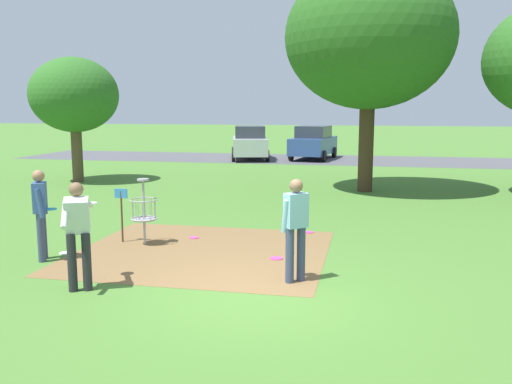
{
  "coord_description": "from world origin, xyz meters",
  "views": [
    {
      "loc": [
        1.64,
        -7.87,
        2.85
      ],
      "look_at": [
        -0.79,
        3.73,
        1.0
      ],
      "focal_mm": 38.24,
      "sensor_mm": 36.0,
      "label": 1
    }
  ],
  "objects": [
    {
      "name": "parked_car_leftmost",
      "position": [
        -4.85,
        21.45,
        0.92
      ],
      "size": [
        2.78,
        4.51,
        1.84
      ],
      "color": "#B2B7BC",
      "rests_on": "ground"
    },
    {
      "name": "frisbee_far_left",
      "position": [
        -0.03,
        2.01,
        0.01
      ],
      "size": [
        0.24,
        0.24,
        0.02
      ],
      "primitive_type": "cylinder",
      "color": "#E53D99",
      "rests_on": "ground"
    },
    {
      "name": "parked_car_center_left",
      "position": [
        -1.43,
        22.33,
        0.92
      ],
      "size": [
        2.42,
        4.42,
        1.84
      ],
      "color": "#2D4784",
      "rests_on": "ground"
    },
    {
      "name": "player_throwing",
      "position": [
        0.5,
        0.73,
        0.97
      ],
      "size": [
        0.46,
        0.45,
        1.71
      ],
      "color": "#384260",
      "rests_on": "ground"
    },
    {
      "name": "frisbee_near_basket",
      "position": [
        -4.16,
        1.54,
        0.01
      ],
      "size": [
        0.24,
        0.24,
        0.02
      ],
      "primitive_type": "cylinder",
      "color": "white",
      "rests_on": "ground"
    },
    {
      "name": "player_waiting_left",
      "position": [
        -2.74,
        -0.38,
        0.99
      ],
      "size": [
        0.49,
        1.17,
        1.71
      ],
      "color": "#232328",
      "rests_on": "ground"
    },
    {
      "name": "dirt_tee_pad",
      "position": [
        -1.57,
        2.23,
        0.0
      ],
      "size": [
        4.91,
        4.44,
        0.01
      ],
      "primitive_type": "cube",
      "color": "brown",
      "rests_on": "ground"
    },
    {
      "name": "parking_lot_strip",
      "position": [
        0.0,
        22.13,
        0.0
      ],
      "size": [
        36.0,
        6.0,
        0.01
      ],
      "primitive_type": "cube",
      "color": "#4C4C51",
      "rests_on": "ground"
    },
    {
      "name": "frisbee_far_right",
      "position": [
        0.34,
        4.32,
        0.01
      ],
      "size": [
        0.21,
        0.21,
        0.02
      ],
      "primitive_type": "cylinder",
      "color": "#E53D99",
      "rests_on": "ground"
    },
    {
      "name": "tree_mid_left",
      "position": [
        1.51,
        10.97,
        5.12
      ],
      "size": [
        5.57,
        5.57,
        7.51
      ],
      "color": "#422D1E",
      "rests_on": "ground"
    },
    {
      "name": "frisbee_by_tee",
      "position": [
        -2.08,
        3.28,
        0.01
      ],
      "size": [
        0.21,
        0.21,
        0.02
      ],
      "primitive_type": "cylinder",
      "color": "#E53D99",
      "rests_on": "ground"
    },
    {
      "name": "frisbee_scattered_a",
      "position": [
        -0.4,
        5.67,
        0.01
      ],
      "size": [
        0.26,
        0.26,
        0.02
      ],
      "primitive_type": "cylinder",
      "color": "#E53D99",
      "rests_on": "ground"
    },
    {
      "name": "player_foreground_watching",
      "position": [
        -4.31,
        1.03,
        0.97
      ],
      "size": [
        0.45,
        0.49,
        1.71
      ],
      "color": "#384260",
      "rests_on": "ground"
    },
    {
      "name": "tree_near_right",
      "position": [
        -9.37,
        11.18,
        3.29
      ],
      "size": [
        3.31,
        3.31,
        4.72
      ],
      "color": "brown",
      "rests_on": "ground"
    },
    {
      "name": "ground_plane",
      "position": [
        0.0,
        0.0,
        0.0
      ],
      "size": [
        160.0,
        160.0,
        0.0
      ],
      "primitive_type": "plane",
      "color": "#47752D"
    },
    {
      "name": "disc_golf_basket",
      "position": [
        -2.98,
        2.56,
        0.75
      ],
      "size": [
        0.98,
        0.58,
        1.39
      ],
      "color": "#9E9EA3",
      "rests_on": "ground"
    }
  ]
}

